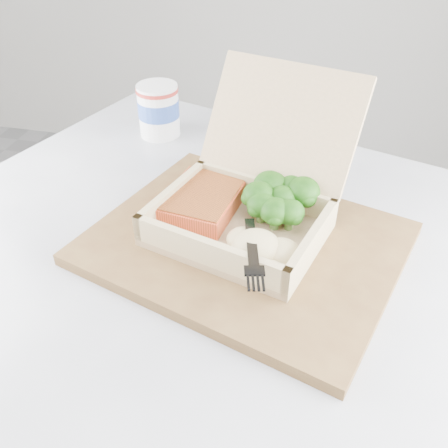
% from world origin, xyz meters
% --- Properties ---
extents(cafe_table, '(1.03, 1.03, 0.74)m').
position_xyz_m(cafe_table, '(0.36, 0.41, 0.55)').
color(cafe_table, black).
rests_on(cafe_table, floor).
extents(serving_tray, '(0.45, 0.40, 0.02)m').
position_xyz_m(serving_tray, '(0.42, 0.45, 0.74)').
color(serving_tray, brown).
rests_on(serving_tray, cafe_table).
extents(takeout_container, '(0.27, 0.30, 0.18)m').
position_xyz_m(takeout_container, '(0.42, 0.50, 0.80)').
color(takeout_container, tan).
rests_on(takeout_container, serving_tray).
extents(salmon_fillet, '(0.11, 0.13, 0.02)m').
position_xyz_m(salmon_fillet, '(0.35, 0.49, 0.77)').
color(salmon_fillet, '#E74D2D').
rests_on(salmon_fillet, takeout_container).
extents(broccoli_pile, '(0.11, 0.11, 0.04)m').
position_xyz_m(broccoli_pile, '(0.46, 0.50, 0.78)').
color(broccoli_pile, '#2C7019').
rests_on(broccoli_pile, takeout_container).
extents(mashed_potatoes, '(0.10, 0.08, 0.03)m').
position_xyz_m(mashed_potatoes, '(0.44, 0.41, 0.78)').
color(mashed_potatoes, beige).
rests_on(mashed_potatoes, takeout_container).
extents(plastic_fork, '(0.05, 0.16, 0.02)m').
position_xyz_m(plastic_fork, '(0.43, 0.42, 0.79)').
color(plastic_fork, black).
rests_on(plastic_fork, mashed_potatoes).
extents(paper_cup, '(0.07, 0.07, 0.09)m').
position_xyz_m(paper_cup, '(0.21, 0.74, 0.78)').
color(paper_cup, white).
rests_on(paper_cup, cafe_table).
extents(receipt, '(0.14, 0.15, 0.00)m').
position_xyz_m(receipt, '(0.46, 0.65, 0.74)').
color(receipt, white).
rests_on(receipt, cafe_table).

